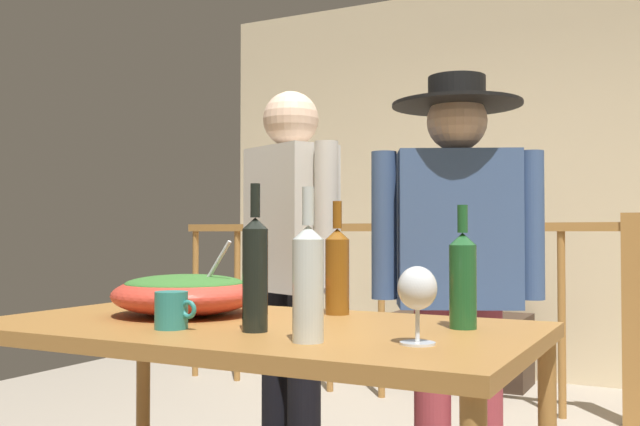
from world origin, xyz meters
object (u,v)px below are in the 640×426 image
mug_teal (172,310)px  serving_table (253,349)px  wine_bottle_clear (308,280)px  person_standing_left (291,258)px  person_standing_right (458,258)px  tv_console (462,348)px  stair_railing (445,292)px  wine_bottle_amber (337,269)px  wine_glass (417,291)px  flat_screen_tv (461,279)px  wine_bottle_dark (255,271)px  wine_bottle_green (463,278)px  salad_bowl (185,292)px

mug_teal → serving_table: bearing=57.7°
wine_bottle_clear → person_standing_left: bearing=121.6°
person_standing_right → tv_console: bearing=-99.0°
tv_console → stair_railing: bearing=-82.8°
wine_bottle_amber → mug_teal: bearing=-116.2°
serving_table → wine_glass: bearing=-15.3°
flat_screen_tv → stair_railing: bearing=-82.4°
wine_bottle_amber → person_standing_left: (-0.46, 0.51, 0.01)m
tv_console → mug_teal: size_ratio=7.37×
flat_screen_tv → wine_bottle_dark: wine_bottle_dark is taller
mug_teal → person_standing_left: (-0.22, 1.00, 0.10)m
wine_bottle_amber → wine_bottle_green: (0.43, -0.13, -0.01)m
wine_glass → person_standing_left: person_standing_left is taller
tv_console → wine_bottle_clear: bearing=-79.6°
wine_bottle_amber → wine_glass: bearing=-46.7°
tv_console → flat_screen_tv: (0.00, -0.03, 0.47)m
wine_bottle_amber → stair_railing: bearing=99.3°
salad_bowl → person_standing_right: bearing=49.8°
mug_teal → person_standing_right: bearing=65.2°
tv_console → wine_bottle_green: (0.88, -3.02, 0.68)m
tv_console → wine_bottle_amber: wine_bottle_amber is taller
stair_railing → salad_bowl: 2.47m
wine_bottle_clear → wine_bottle_amber: (-0.18, 0.52, -0.00)m
salad_bowl → wine_bottle_green: (0.83, 0.09, 0.06)m
wine_glass → person_standing_left: 1.29m
wine_bottle_dark → person_standing_right: bearing=75.5°
wine_bottle_dark → serving_table: bearing=124.8°
stair_railing → salad_bowl: stair_railing is taller
wine_bottle_clear → person_standing_left: size_ratio=0.22×
salad_bowl → wine_bottle_amber: 0.47m
flat_screen_tv → tv_console: bearing=90.0°
person_standing_right → wine_bottle_amber: bearing=41.7°
stair_railing → mug_teal: stair_railing is taller
wine_bottle_amber → wine_bottle_green: 0.45m
mug_teal → person_standing_right: 1.11m
serving_table → wine_glass: (0.53, -0.14, 0.19)m
stair_railing → person_standing_right: size_ratio=1.88×
wine_glass → wine_bottle_clear: 0.25m
tv_console → mug_teal: (0.21, -3.38, 0.60)m
mug_teal → wine_bottle_clear: bearing=-4.4°
wine_bottle_green → person_standing_left: 1.10m
serving_table → mug_teal: size_ratio=12.40×
stair_railing → wine_glass: (0.78, -2.67, 0.23)m
salad_bowl → wine_bottle_green: bearing=6.3°
stair_railing → wine_glass: bearing=-73.8°
stair_railing → wine_bottle_amber: (0.37, -2.24, 0.25)m
salad_bowl → wine_bottle_clear: size_ratio=1.23×
serving_table → wine_bottle_green: (0.54, 0.16, 0.20)m
flat_screen_tv → wine_bottle_dark: size_ratio=1.30×
flat_screen_tv → person_standing_right: 2.45m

